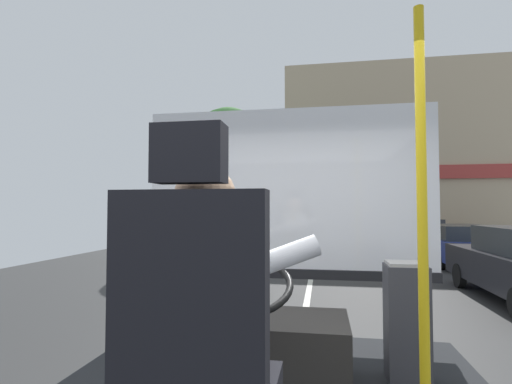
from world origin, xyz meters
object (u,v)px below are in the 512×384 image
parked_car_blue (459,244)px  parked_car_green (399,228)px  handrail_pole (422,229)px  fare_box (406,322)px  bus_driver (209,299)px  driver_seat (199,364)px  parked_car_red (418,233)px  steering_console (258,347)px

parked_car_blue → parked_car_green: (0.05, 9.88, -0.00)m
handrail_pole → parked_car_green: handrail_pole is taller
handrail_pole → fare_box: size_ratio=2.66×
bus_driver → driver_seat: bearing=-90.0°
parked_car_red → handrail_pole: bearing=-102.8°
bus_driver → handrail_pole: (0.82, 0.44, 0.23)m
driver_seat → parked_car_red: bearing=74.9°
driver_seat → bus_driver: size_ratio=1.66×
steering_console → fare_box: bearing=10.4°
steering_console → parked_car_blue: bearing=66.9°
parked_car_blue → parked_car_red: parked_car_red is taller
bus_driver → parked_car_green: size_ratio=0.19×
parked_car_red → parked_car_green: bearing=88.0°
handrail_pole → fare_box: 1.00m
bus_driver → parked_car_blue: bus_driver is taller
handrail_pole → parked_car_green: (3.86, 21.34, -1.03)m
driver_seat → handrail_pole: 1.07m
fare_box → parked_car_blue: fare_box is taller
handrail_pole → fare_box: (0.08, 0.78, -0.61)m
bus_driver → fare_box: size_ratio=1.09×
steering_console → handrail_pole: handrail_pole is taller
handrail_pole → steering_console: bearing=143.3°
driver_seat → handrail_pole: bearing=33.7°
bus_driver → parked_car_green: bus_driver is taller
steering_console → parked_car_blue: (4.64, 10.84, -0.27)m
parked_car_red → bus_driver: bearing=-105.2°
driver_seat → parked_car_green: driver_seat is taller
steering_console → parked_car_red: steering_console is taller
parked_car_blue → steering_console: bearing=-113.1°
bus_driver → handrail_pole: bearing=28.1°
driver_seat → handrail_pole: (0.82, 0.55, 0.41)m
steering_console → parked_car_red: (4.51, 15.55, -0.24)m
fare_box → parked_car_green: size_ratio=0.18×
steering_console → parked_car_green: 21.25m
driver_seat → fare_box: bearing=55.7°
bus_driver → parked_car_blue: size_ratio=0.20×
bus_driver → steering_console: bus_driver is taller
bus_driver → parked_car_green: (4.69, 21.78, -0.80)m
driver_seat → fare_box: driver_seat is taller
handrail_pole → parked_car_blue: bearing=71.6°
handrail_pole → bus_driver: bearing=-151.9°
driver_seat → parked_car_green: 22.39m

